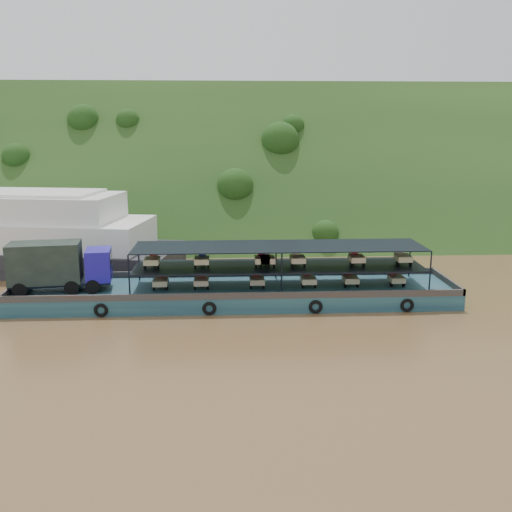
{
  "coord_description": "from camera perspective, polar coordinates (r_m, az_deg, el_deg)",
  "views": [
    {
      "loc": [
        -4.43,
        -43.53,
        13.82
      ],
      "look_at": [
        -2.0,
        3.0,
        3.2
      ],
      "focal_mm": 40.0,
      "sensor_mm": 36.0,
      "label": 1
    }
  ],
  "objects": [
    {
      "name": "ground",
      "position": [
        45.88,
        2.7,
        -4.7
      ],
      "size": [
        160.0,
        160.0,
        0.0
      ],
      "primitive_type": "plane",
      "color": "brown",
      "rests_on": "ground"
    },
    {
      "name": "hillside",
      "position": [
        80.84,
        0.2,
        3.0
      ],
      "size": [
        140.0,
        39.6,
        39.6
      ],
      "primitive_type": "cube",
      "rotation": [
        0.79,
        0.0,
        0.0
      ],
      "color": "#173312",
      "rests_on": "ground"
    },
    {
      "name": "cargo_barge",
      "position": [
        45.91,
        -4.37,
        -3.04
      ],
      "size": [
        35.03,
        7.18,
        5.09
      ],
      "color": "#153249",
      "rests_on": "ground"
    }
  ]
}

